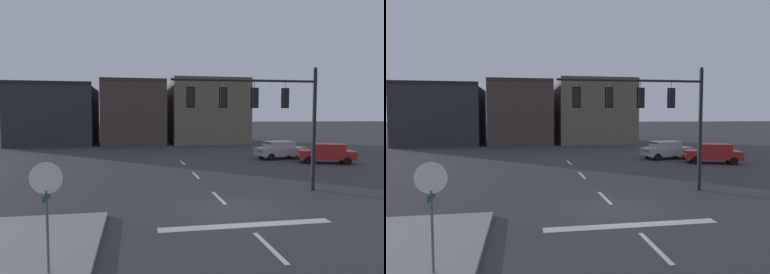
% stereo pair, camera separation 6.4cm
% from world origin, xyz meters
% --- Properties ---
extents(ground_plane, '(400.00, 400.00, 0.00)m').
position_xyz_m(ground_plane, '(0.00, 0.00, 0.00)').
color(ground_plane, '#353538').
extents(stop_bar_paint, '(6.40, 0.50, 0.01)m').
position_xyz_m(stop_bar_paint, '(0.00, -2.00, 0.00)').
color(stop_bar_paint, silver).
rests_on(stop_bar_paint, ground).
extents(lane_centreline, '(0.16, 26.40, 0.01)m').
position_xyz_m(lane_centreline, '(0.00, 2.00, 0.00)').
color(lane_centreline, silver).
rests_on(lane_centreline, ground).
extents(signal_mast_near_side, '(7.58, 0.50, 6.43)m').
position_xyz_m(signal_mast_near_side, '(2.61, 2.78, 4.41)').
color(signal_mast_near_side, black).
rests_on(signal_mast_near_side, ground).
extents(stop_sign, '(0.76, 0.64, 2.83)m').
position_xyz_m(stop_sign, '(-6.01, -4.87, 2.14)').
color(stop_sign, '#56565B').
rests_on(stop_sign, ground).
extents(car_lot_nearside, '(4.62, 2.38, 1.61)m').
position_xyz_m(car_lot_nearside, '(9.11, 14.92, 0.86)').
color(car_lot_nearside, '#9EA0A5').
rests_on(car_lot_nearside, ground).
extents(car_lot_middle, '(4.75, 3.22, 1.61)m').
position_xyz_m(car_lot_middle, '(11.73, 11.71, 0.86)').
color(car_lot_middle, '#A81E1E').
rests_on(car_lot_middle, ground).
extents(building_row, '(31.50, 10.97, 9.10)m').
position_xyz_m(building_row, '(-3.25, 34.40, 4.11)').
color(building_row, '#2D2D33').
rests_on(building_row, ground).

